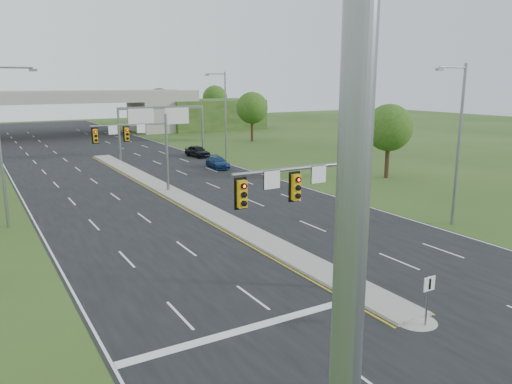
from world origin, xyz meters
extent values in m
plane|color=#284117|center=(0.00, 0.00, 0.00)|extent=(240.00, 240.00, 0.00)
cube|color=black|center=(0.00, 35.00, 0.01)|extent=(24.00, 160.00, 0.02)
cube|color=gray|center=(0.00, 23.00, 0.10)|extent=(2.00, 54.00, 0.16)
cone|color=gray|center=(0.00, -4.00, 0.10)|extent=(2.00, 2.00, 0.16)
cube|color=gold|center=(-1.15, 23.00, 0.03)|extent=(0.12, 54.00, 0.01)
cube|color=gold|center=(1.15, 23.00, 0.03)|extent=(0.12, 54.00, 0.01)
cube|color=silver|center=(-11.80, 35.00, 0.03)|extent=(0.12, 160.00, 0.01)
cube|color=silver|center=(11.80, 35.00, 0.03)|extent=(0.12, 160.00, 0.01)
cube|color=silver|center=(-6.50, -1.00, 0.03)|extent=(10.50, 0.50, 0.01)
cylinder|color=slate|center=(0.00, 0.00, 3.50)|extent=(0.24, 0.24, 7.00)
cylinder|color=slate|center=(-3.25, 0.00, 6.20)|extent=(6.50, 0.16, 0.16)
cube|color=gold|center=(-3.58, -0.25, 5.45)|extent=(0.35, 0.25, 1.10)
cube|color=gold|center=(-6.17, -0.25, 5.45)|extent=(0.35, 0.25, 1.10)
cube|color=black|center=(-3.58, -0.11, 5.45)|extent=(0.55, 0.04, 1.30)
cube|color=black|center=(-6.17, -0.11, 5.45)|extent=(0.55, 0.04, 1.30)
sphere|color=#FF0C05|center=(-3.58, -0.38, 5.80)|extent=(0.20, 0.20, 0.20)
sphere|color=#FF0C05|center=(-6.17, -0.38, 5.80)|extent=(0.20, 0.20, 0.20)
cube|color=white|center=(-4.68, -0.10, 5.85)|extent=(0.75, 0.04, 0.75)
cube|color=white|center=(-2.27, -0.10, 5.85)|extent=(0.75, 0.04, 0.75)
cylinder|color=slate|center=(0.00, 25.00, 3.50)|extent=(0.24, 0.24, 7.00)
cylinder|color=slate|center=(-3.25, 25.00, 6.20)|extent=(6.50, 0.16, 0.16)
cube|color=gold|center=(-3.58, 24.75, 5.45)|extent=(0.35, 0.25, 1.10)
cube|color=gold|center=(-6.17, 24.75, 5.45)|extent=(0.35, 0.25, 1.10)
cube|color=black|center=(-3.58, 24.89, 5.45)|extent=(0.55, 0.04, 1.30)
cube|color=black|center=(-6.17, 24.89, 5.45)|extent=(0.55, 0.04, 1.30)
sphere|color=#FF0C05|center=(-3.58, 24.62, 5.80)|extent=(0.20, 0.20, 0.20)
sphere|color=#FF0C05|center=(-6.17, 24.62, 5.80)|extent=(0.20, 0.20, 0.20)
cube|color=white|center=(-4.68, 24.90, 5.85)|extent=(0.75, 0.04, 0.75)
cube|color=white|center=(-2.27, 24.90, 5.85)|extent=(0.75, 0.04, 0.75)
cylinder|color=slate|center=(0.00, -4.50, 1.10)|extent=(0.08, 0.08, 2.20)
cube|color=white|center=(0.00, -4.55, 1.90)|extent=(0.60, 0.04, 0.60)
cube|color=black|center=(0.00, -4.58, 1.90)|extent=(0.10, 0.02, 0.45)
cylinder|color=slate|center=(1.20, 45.00, 3.30)|extent=(0.28, 0.28, 6.60)
cylinder|color=slate|center=(12.50, 45.00, 3.30)|extent=(0.28, 0.28, 6.60)
cube|color=slate|center=(6.85, 45.00, 6.50)|extent=(11.50, 0.35, 0.35)
cube|color=#0C541D|center=(4.00, 44.80, 5.40)|extent=(3.20, 0.08, 2.00)
cube|color=#0C541D|center=(8.80, 44.80, 5.40)|extent=(3.20, 0.08, 2.00)
cube|color=silver|center=(4.00, 44.75, 5.40)|extent=(3.30, 0.03, 2.10)
cube|color=silver|center=(8.80, 44.75, 5.40)|extent=(3.30, 0.03, 2.10)
cube|color=gray|center=(17.00, 80.00, 3.00)|extent=(6.00, 12.00, 6.00)
cube|color=#284117|center=(30.00, 80.00, 3.00)|extent=(20.00, 14.00, 6.00)
cube|color=gray|center=(0.00, 80.00, 6.60)|extent=(50.00, 12.00, 1.20)
cube|color=gray|center=(0.00, 74.20, 7.65)|extent=(50.00, 0.40, 0.90)
cube|color=gray|center=(0.00, 85.80, 7.65)|extent=(50.00, 0.40, 0.90)
cylinder|color=slate|center=(-13.50, 20.00, 5.50)|extent=(0.20, 0.20, 11.00)
cylinder|color=slate|center=(-12.25, 20.00, 10.70)|extent=(2.50, 0.12, 0.12)
cube|color=slate|center=(-11.00, 20.00, 10.55)|extent=(0.50, 0.25, 0.18)
cylinder|color=slate|center=(13.50, 5.00, 5.50)|extent=(0.20, 0.20, 11.00)
cylinder|color=slate|center=(12.25, 5.00, 10.70)|extent=(2.50, 0.12, 0.12)
cube|color=slate|center=(11.00, 5.00, 10.55)|extent=(0.50, 0.25, 0.18)
cylinder|color=slate|center=(13.50, 40.00, 5.50)|extent=(0.20, 0.20, 11.00)
cylinder|color=slate|center=(12.25, 40.00, 10.70)|extent=(2.50, 0.12, 0.12)
cube|color=slate|center=(11.00, 40.00, 10.55)|extent=(0.50, 0.25, 0.18)
cylinder|color=#382316|center=(22.00, 20.00, 2.00)|extent=(0.44, 0.44, 4.00)
sphere|color=#244512|center=(22.00, 20.00, 5.20)|extent=(4.80, 4.80, 4.80)
cylinder|color=#382316|center=(26.00, 55.00, 2.12)|extent=(0.44, 0.44, 4.25)
sphere|color=#244512|center=(26.00, 55.00, 5.53)|extent=(5.20, 5.20, 5.20)
cylinder|color=#382316|center=(24.00, 94.00, 2.12)|extent=(0.44, 0.44, 4.25)
sphere|color=#244512|center=(24.00, 94.00, 5.53)|extent=(5.60, 5.60, 5.60)
cylinder|color=#382316|center=(38.00, 94.00, 2.25)|extent=(0.44, 0.44, 4.50)
sphere|color=#244512|center=(38.00, 94.00, 5.85)|extent=(6.00, 6.00, 6.00)
imported|color=navy|center=(9.47, 34.21, 0.67)|extent=(2.26, 4.61, 1.29)
imported|color=black|center=(10.96, 43.34, 0.77)|extent=(2.30, 4.56, 1.49)
camera|label=1|loc=(-15.42, -17.16, 9.82)|focal=35.00mm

